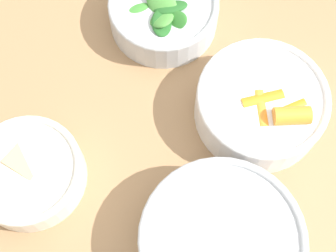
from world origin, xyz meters
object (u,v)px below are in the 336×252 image
Objects in this scene: bowl_greens at (163,12)px; bowl_beans_hotdog at (220,242)px; bowl_carrots at (261,105)px; bowl_cookies at (27,172)px.

bowl_greens is 0.34m from bowl_beans_hotdog.
bowl_carrots is at bearing -179.85° from bowl_beans_hotdog.
bowl_cookies is (-0.00, -0.26, -0.01)m from bowl_beans_hotdog.
bowl_carrots is 0.20m from bowl_greens.
bowl_carrots reaches higher than bowl_cookies.
bowl_carrots is at bearing 59.86° from bowl_greens.
bowl_greens reaches higher than bowl_cookies.
bowl_greens is at bearing 163.77° from bowl_cookies.
bowl_greens is at bearing -120.14° from bowl_carrots.
bowl_cookies is (0.19, -0.26, -0.01)m from bowl_carrots.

